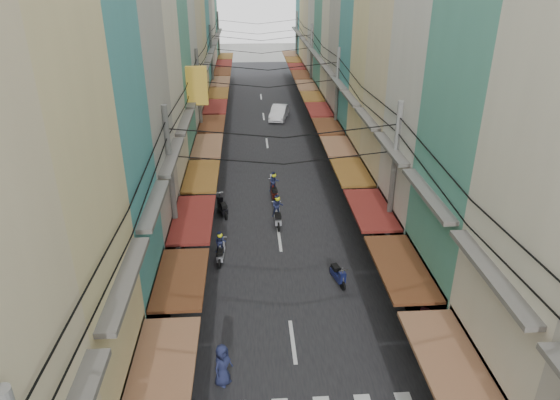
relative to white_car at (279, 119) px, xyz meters
name	(u,v)px	position (x,y,z in m)	size (l,w,h in m)	color
ground	(289,310)	(-1.45, -29.02, 0.00)	(160.00, 160.00, 0.00)	slate
road	(268,151)	(-1.45, -9.02, 0.01)	(10.00, 80.00, 0.02)	black
sidewalk_left	(185,153)	(-7.95, -9.02, 0.03)	(3.00, 80.00, 0.06)	gray
sidewalk_right	(350,149)	(5.05, -9.02, 0.03)	(3.00, 80.00, 0.06)	gray
building_row_left	(144,27)	(-9.36, -12.46, 9.78)	(7.80, 67.67, 23.70)	beige
building_row_right	(390,31)	(6.47, -12.58, 9.41)	(7.80, 68.98, 22.59)	teal
utility_poles	(270,81)	(-1.45, -14.01, 6.59)	(10.20, 66.13, 8.20)	slate
white_car	(279,119)	(0.00, 0.00, 0.00)	(4.59, 1.80, 1.62)	white
bicycle	(459,313)	(5.74, -29.67, 0.00)	(0.63, 1.68, 1.15)	black
moving_scooters	(264,219)	(-2.23, -21.52, 0.53)	(5.87, 11.01, 1.88)	black
parked_scooters	(417,345)	(3.10, -32.06, 0.48)	(12.84, 13.42, 1.02)	black
pedestrians	(190,278)	(-5.67, -27.83, 1.01)	(12.26, 22.20, 2.15)	black
market_umbrella	(447,314)	(4.05, -32.06, 1.89)	(2.04, 2.04, 2.15)	#B2B2B7
traffic_sign	(440,337)	(3.35, -33.26, 1.88)	(0.10, 0.58, 2.62)	slate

